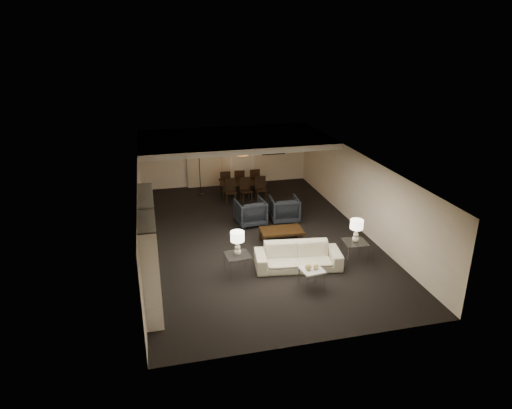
{
  "coord_description": "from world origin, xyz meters",
  "views": [
    {
      "loc": [
        -3.13,
        -12.97,
        6.21
      ],
      "look_at": [
        0.0,
        0.0,
        1.1
      ],
      "focal_mm": 32.0,
      "sensor_mm": 36.0,
      "label": 1
    }
  ],
  "objects_px": {
    "side_table_right": "(354,251)",
    "chair_fm": "(239,180)",
    "sofa": "(298,256)",
    "vase_amber": "(149,240)",
    "chair_fl": "(225,181)",
    "table_lamp_right": "(356,231)",
    "coffee_table": "(281,236)",
    "side_table_left": "(238,265)",
    "chair_fr": "(254,179)",
    "pendant_light": "(242,151)",
    "armchair_left": "(250,212)",
    "chair_nl": "(231,192)",
    "chair_nr": "(261,189)",
    "vase_blue": "(151,267)",
    "floor_lamp": "(200,173)",
    "table_lamp_left": "(237,243)",
    "dining_table": "(243,189)",
    "chair_nm": "(246,190)",
    "armchair_right": "(284,209)",
    "marble_table": "(311,278)",
    "television": "(151,243)",
    "floor_speaker": "(155,251)"
  },
  "relations": [
    {
      "from": "marble_table",
      "to": "dining_table",
      "type": "height_order",
      "value": "dining_table"
    },
    {
      "from": "armchair_right",
      "to": "side_table_left",
      "type": "height_order",
      "value": "armchair_right"
    },
    {
      "from": "dining_table",
      "to": "chair_fr",
      "type": "height_order",
      "value": "chair_fr"
    },
    {
      "from": "chair_nr",
      "to": "marble_table",
      "type": "bearing_deg",
      "value": -90.44
    },
    {
      "from": "pendant_light",
      "to": "armchair_left",
      "type": "distance_m",
      "value": 2.9
    },
    {
      "from": "armchair_left",
      "to": "table_lamp_right",
      "type": "bearing_deg",
      "value": 119.15
    },
    {
      "from": "chair_nl",
      "to": "armchair_left",
      "type": "bearing_deg",
      "value": -76.61
    },
    {
      "from": "armchair_left",
      "to": "television",
      "type": "distance_m",
      "value": 4.48
    },
    {
      "from": "vase_blue",
      "to": "chair_nl",
      "type": "bearing_deg",
      "value": 65.03
    },
    {
      "from": "dining_table",
      "to": "chair_nm",
      "type": "height_order",
      "value": "chair_nm"
    },
    {
      "from": "vase_amber",
      "to": "floor_speaker",
      "type": "relative_size",
      "value": 0.16
    },
    {
      "from": "armchair_right",
      "to": "chair_nl",
      "type": "bearing_deg",
      "value": -51.57
    },
    {
      "from": "coffee_table",
      "to": "floor_lamp",
      "type": "xyz_separation_m",
      "value": [
        -1.88,
        5.1,
        0.69
      ]
    },
    {
      "from": "sofa",
      "to": "side_table_right",
      "type": "distance_m",
      "value": 1.7
    },
    {
      "from": "chair_fm",
      "to": "marble_table",
      "type": "bearing_deg",
      "value": 99.81
    },
    {
      "from": "chair_nr",
      "to": "floor_lamp",
      "type": "height_order",
      "value": "floor_lamp"
    },
    {
      "from": "chair_fm",
      "to": "chair_nm",
      "type": "bearing_deg",
      "value": 97.81
    },
    {
      "from": "floor_lamp",
      "to": "chair_fm",
      "type": "bearing_deg",
      "value": 1.58
    },
    {
      "from": "coffee_table",
      "to": "floor_lamp",
      "type": "bearing_deg",
      "value": 110.23
    },
    {
      "from": "pendant_light",
      "to": "chair_fm",
      "type": "relative_size",
      "value": 0.56
    },
    {
      "from": "dining_table",
      "to": "chair_nm",
      "type": "bearing_deg",
      "value": -88.29
    },
    {
      "from": "side_table_right",
      "to": "chair_nl",
      "type": "relative_size",
      "value": 0.69
    },
    {
      "from": "pendant_light",
      "to": "coffee_table",
      "type": "height_order",
      "value": "pendant_light"
    },
    {
      "from": "sofa",
      "to": "chair_nr",
      "type": "height_order",
      "value": "chair_nr"
    },
    {
      "from": "pendant_light",
      "to": "television",
      "type": "relative_size",
      "value": 0.54
    },
    {
      "from": "side_table_left",
      "to": "floor_lamp",
      "type": "distance_m",
      "value": 6.73
    },
    {
      "from": "vase_blue",
      "to": "floor_lamp",
      "type": "distance_m",
      "value": 8.15
    },
    {
      "from": "chair_nl",
      "to": "chair_fr",
      "type": "distance_m",
      "value": 1.77
    },
    {
      "from": "pendant_light",
      "to": "vase_amber",
      "type": "distance_m",
      "value": 7.51
    },
    {
      "from": "floor_speaker",
      "to": "vase_blue",
      "type": "bearing_deg",
      "value": -115.01
    },
    {
      "from": "vase_amber",
      "to": "chair_fl",
      "type": "xyz_separation_m",
      "value": [
        3.08,
        7.54,
        -1.18
      ]
    },
    {
      "from": "chair_nr",
      "to": "vase_blue",
      "type": "bearing_deg",
      "value": -120.49
    },
    {
      "from": "marble_table",
      "to": "television",
      "type": "xyz_separation_m",
      "value": [
        -3.93,
        1.45,
        0.76
      ]
    },
    {
      "from": "coffee_table",
      "to": "armchair_left",
      "type": "xyz_separation_m",
      "value": [
        -0.6,
        1.7,
        0.21
      ]
    },
    {
      "from": "table_lamp_left",
      "to": "vase_amber",
      "type": "height_order",
      "value": "vase_amber"
    },
    {
      "from": "vase_blue",
      "to": "dining_table",
      "type": "xyz_separation_m",
      "value": [
        3.68,
        7.27,
        -0.84
      ]
    },
    {
      "from": "floor_lamp",
      "to": "table_lamp_left",
      "type": "bearing_deg",
      "value": -88.46
    },
    {
      "from": "marble_table",
      "to": "chair_fl",
      "type": "distance_m",
      "value": 7.9
    },
    {
      "from": "armchair_left",
      "to": "chair_nm",
      "type": "relative_size",
      "value": 1.03
    },
    {
      "from": "chair_nr",
      "to": "sofa",
      "type": "bearing_deg",
      "value": -91.02
    },
    {
      "from": "pendant_light",
      "to": "coffee_table",
      "type": "relative_size",
      "value": 0.4
    },
    {
      "from": "table_lamp_right",
      "to": "coffee_table",
      "type": "bearing_deg",
      "value": 136.74
    },
    {
      "from": "side_table_right",
      "to": "chair_fm",
      "type": "height_order",
      "value": "chair_fm"
    },
    {
      "from": "pendant_light",
      "to": "chair_fm",
      "type": "distance_m",
      "value": 1.75
    },
    {
      "from": "coffee_table",
      "to": "armchair_left",
      "type": "height_order",
      "value": "armchair_left"
    },
    {
      "from": "side_table_left",
      "to": "chair_fr",
      "type": "bearing_deg",
      "value": 73.28
    },
    {
      "from": "sofa",
      "to": "side_table_right",
      "type": "xyz_separation_m",
      "value": [
        1.7,
        0.0,
        -0.04
      ]
    },
    {
      "from": "vase_blue",
      "to": "chair_nr",
      "type": "height_order",
      "value": "vase_blue"
    },
    {
      "from": "marble_table",
      "to": "floor_speaker",
      "type": "bearing_deg",
      "value": 153.63
    },
    {
      "from": "chair_nr",
      "to": "armchair_left",
      "type": "bearing_deg",
      "value": -110.94
    }
  ]
}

